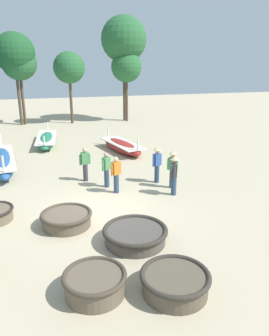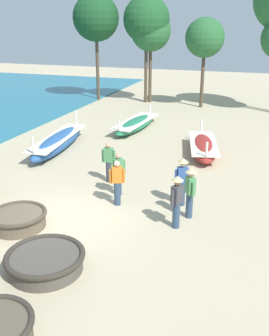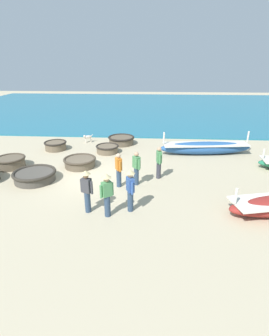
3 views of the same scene
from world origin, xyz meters
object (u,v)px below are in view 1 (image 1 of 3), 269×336
at_px(coracle_nearest, 95,283).
at_px(fisherman_crouching, 157,162).
at_px(coracle_center, 135,234).
at_px(tree_tall_back, 69,68).
at_px(long_boat_blue_hull, 47,140).
at_px(tree_rightmost, 126,67).
at_px(fisherman_standing_right, 85,164).
at_px(coracle_beside_post, 175,282).
at_px(long_boat_ochre_hull, 3,162).
at_px(tree_right_mid, 14,53).
at_px(tree_leftmost, 124,39).
at_px(long_boat_white_hull, 122,146).
at_px(fisherman_hauling, 116,174).
at_px(coracle_tilted, 66,218).
at_px(fisherman_by_coracle, 174,173).
at_px(tree_center, 19,63).
at_px(fisherman_with_hat, 106,169).
at_px(fisherman_standing_left, 172,167).

xyz_separation_m(coracle_nearest, fisherman_crouching, (3.98, 6.71, 0.65)).
bearing_deg(coracle_center, tree_tall_back, 89.29).
xyz_separation_m(long_boat_blue_hull, tree_rightmost, (7.41, 7.10, 4.46)).
bearing_deg(fisherman_standing_right, coracle_beside_post, -83.41).
bearing_deg(long_boat_ochre_hull, tree_right_mid, 87.91).
height_order(long_boat_blue_hull, tree_right_mid, tree_right_mid).
bearing_deg(coracle_beside_post, fisherman_standing_right, 96.59).
xyz_separation_m(fisherman_crouching, tree_rightmost, (2.81, 15.91, 3.81)).
relative_size(coracle_center, fisherman_standing_right, 1.28).
bearing_deg(tree_rightmost, tree_tall_back, 176.81).
relative_size(coracle_beside_post, long_boat_ochre_hull, 0.30).
height_order(fisherman_crouching, tree_leftmost, tree_leftmost).
distance_m(long_boat_ochre_hull, long_boat_white_hull, 6.88).
distance_m(long_boat_white_hull, tree_rightmost, 11.59).
bearing_deg(fisherman_hauling, tree_leftmost, 74.39).
bearing_deg(long_boat_white_hull, fisherman_crouching, -87.70).
bearing_deg(tree_right_mid, tree_leftmost, -1.17).
bearing_deg(long_boat_white_hull, tree_tall_back, 100.34).
bearing_deg(coracle_beside_post, coracle_tilted, 118.02).
height_order(fisherman_standing_right, tree_right_mid, tree_right_mid).
relative_size(long_boat_blue_hull, tree_right_mid, 0.65).
bearing_deg(coracle_tilted, fisherman_by_coracle, 18.35).
bearing_deg(long_boat_blue_hull, coracle_center, -80.79).
xyz_separation_m(coracle_center, long_boat_white_hull, (2.18, 10.36, 0.07)).
bearing_deg(coracle_beside_post, fisherman_hauling, 89.27).
distance_m(coracle_beside_post, long_boat_blue_hull, 16.19).
relative_size(long_boat_white_hull, tree_leftmost, 0.48).
xyz_separation_m(long_boat_blue_hull, tree_right_mid, (-1.85, 7.81, 5.58)).
bearing_deg(tree_tall_back, fisherman_by_coracle, -82.55).
height_order(coracle_tilted, fisherman_standing_right, fisherman_standing_right).
relative_size(coracle_nearest, fisherman_hauling, 0.98).
height_order(coracle_center, coracle_tilted, coracle_tilted).
relative_size(coracle_tilted, tree_center, 0.26).
height_order(long_boat_ochre_hull, tree_rightmost, tree_rightmost).
distance_m(fisherman_with_hat, fisherman_standing_right, 1.29).
bearing_deg(tree_leftmost, tree_right_mid, 178.83).
xyz_separation_m(fisherman_standing_left, tree_leftmost, (2.31, 17.23, 6.13)).
height_order(coracle_tilted, long_boat_ochre_hull, long_boat_ochre_hull).
xyz_separation_m(long_boat_ochre_hull, fisherman_standing_right, (3.82, -2.89, 0.44)).
relative_size(fisherman_crouching, tree_right_mid, 0.22).
relative_size(fisherman_standing_right, tree_center, 0.24).
distance_m(coracle_center, fisherman_crouching, 5.35).
bearing_deg(fisherman_standing_right, long_boat_white_hull, 57.65).
height_order(long_boat_ochre_hull, tree_leftmost, tree_leftmost).
bearing_deg(coracle_tilted, fisherman_hauling, 46.31).
bearing_deg(tree_right_mid, fisherman_standing_left, -68.49).
bearing_deg(coracle_tilted, tree_rightmost, 69.37).
distance_m(long_boat_ochre_hull, tree_center, 13.65).
relative_size(coracle_beside_post, tree_right_mid, 0.23).
bearing_deg(fisherman_by_coracle, coracle_tilted, -161.65).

